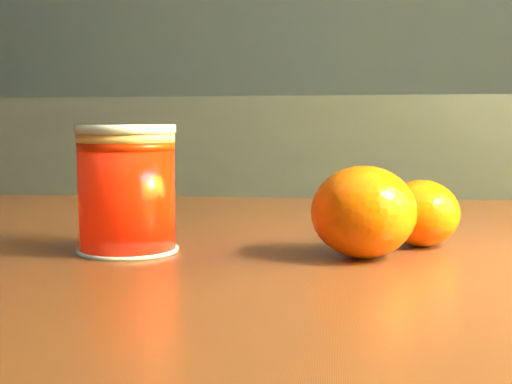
# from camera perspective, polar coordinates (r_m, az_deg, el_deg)

# --- Properties ---
(kitchen_counter) EXTENTS (3.15, 0.60, 0.90)m
(kitchen_counter) POSITION_cam_1_polar(r_m,az_deg,el_deg) (2.11, -9.25, -5.02)
(kitchen_counter) COLOR #4B4C51
(kitchen_counter) RESTS_ON ground
(juice_glass) EXTENTS (0.07, 0.07, 0.09)m
(juice_glass) POSITION_cam_1_polar(r_m,az_deg,el_deg) (0.52, -10.30, 0.20)
(juice_glass) COLOR #FF1B05
(juice_glass) RESTS_ON table
(orange_front) EXTENTS (0.09, 0.09, 0.06)m
(orange_front) POSITION_cam_1_polar(r_m,az_deg,el_deg) (0.49, 8.59, -1.58)
(orange_front) COLOR #F05C04
(orange_front) RESTS_ON table
(orange_back) EXTENTS (0.07, 0.07, 0.05)m
(orange_back) POSITION_cam_1_polar(r_m,az_deg,el_deg) (0.54, 13.08, -1.66)
(orange_back) COLOR #F05C04
(orange_back) RESTS_ON table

